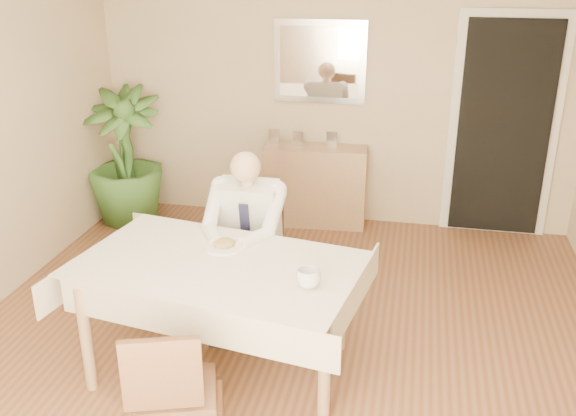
% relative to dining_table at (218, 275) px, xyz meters
% --- Properties ---
extents(room, '(5.00, 5.02, 2.60)m').
position_rel_dining_table_xyz_m(room, '(0.34, 0.13, 0.63)').
color(room, brown).
rests_on(room, ground).
extents(doorway, '(0.96, 0.07, 2.10)m').
position_rel_dining_table_xyz_m(doorway, '(1.89, 2.59, 0.33)').
color(doorway, white).
rests_on(doorway, ground).
extents(mirror, '(0.86, 0.04, 0.76)m').
position_rel_dining_table_xyz_m(mirror, '(0.20, 2.60, 0.88)').
color(mirror, silver).
rests_on(mirror, room).
extents(dining_table, '(1.88, 1.30, 0.75)m').
position_rel_dining_table_xyz_m(dining_table, '(0.00, 0.00, 0.00)').
color(dining_table, '#A47C56').
rests_on(dining_table, ground).
extents(chair_far, '(0.45, 0.45, 0.86)m').
position_rel_dining_table_xyz_m(chair_far, '(0.00, 0.88, -0.19)').
color(chair_far, '#422C1C').
rests_on(chair_far, ground).
extents(chair_near, '(0.49, 0.50, 0.82)m').
position_rel_dining_table_xyz_m(chair_near, '(0.01, -0.84, -0.21)').
color(chair_near, '#422C1C').
rests_on(chair_near, ground).
extents(seated_man, '(0.48, 0.72, 1.24)m').
position_rel_dining_table_xyz_m(seated_man, '(0.00, 0.59, 0.02)').
color(seated_man, white).
rests_on(seated_man, ground).
extents(plate, '(0.26, 0.26, 0.02)m').
position_rel_dining_table_xyz_m(plate, '(-0.02, 0.22, 0.09)').
color(plate, white).
rests_on(plate, dining_table).
extents(food, '(0.14, 0.14, 0.06)m').
position_rel_dining_table_xyz_m(food, '(-0.02, 0.22, 0.11)').
color(food, olive).
rests_on(food, dining_table).
extents(knife, '(0.01, 0.13, 0.01)m').
position_rel_dining_table_xyz_m(knife, '(0.02, 0.16, 0.11)').
color(knife, silver).
rests_on(knife, dining_table).
extents(fork, '(0.01, 0.13, 0.01)m').
position_rel_dining_table_xyz_m(fork, '(-0.06, 0.16, 0.11)').
color(fork, silver).
rests_on(fork, dining_table).
extents(coffee_mug, '(0.15, 0.15, 0.11)m').
position_rel_dining_table_xyz_m(coffee_mug, '(0.59, -0.18, 0.14)').
color(coffee_mug, white).
rests_on(coffee_mug, dining_table).
extents(sideboard, '(0.99, 0.38, 0.78)m').
position_rel_dining_table_xyz_m(sideboard, '(0.20, 2.45, -0.28)').
color(sideboard, '#A47C56').
rests_on(sideboard, ground).
extents(photo_frame_left, '(0.10, 0.02, 0.14)m').
position_rel_dining_table_xyz_m(photo_frame_left, '(-0.21, 2.49, 0.18)').
color(photo_frame_left, silver).
rests_on(photo_frame_left, sideboard).
extents(photo_frame_center, '(0.10, 0.02, 0.14)m').
position_rel_dining_table_xyz_m(photo_frame_center, '(0.03, 2.45, 0.18)').
color(photo_frame_center, silver).
rests_on(photo_frame_center, sideboard).
extents(photo_frame_right, '(0.10, 0.02, 0.14)m').
position_rel_dining_table_xyz_m(photo_frame_right, '(0.34, 2.50, 0.18)').
color(photo_frame_right, silver).
rests_on(photo_frame_right, sideboard).
extents(potted_palm, '(0.84, 0.84, 1.32)m').
position_rel_dining_table_xyz_m(potted_palm, '(-1.61, 2.15, -0.01)').
color(potted_palm, '#2C511E').
rests_on(potted_palm, ground).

